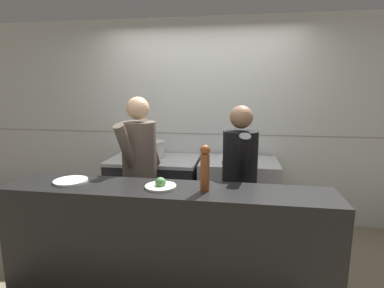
{
  "coord_description": "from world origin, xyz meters",
  "views": [
    {
      "loc": [
        0.46,
        -2.43,
        1.74
      ],
      "look_at": [
        -0.02,
        0.67,
        1.15
      ],
      "focal_mm": 28.0,
      "sensor_mm": 36.0,
      "label": 1
    }
  ],
  "objects_px": {
    "stock_pot": "(154,149)",
    "plated_dish_appetiser": "(161,185)",
    "mixing_bowl_steel": "(225,156)",
    "pepper_mill": "(205,167)",
    "chefs_knife": "(235,163)",
    "oven_range": "(155,193)",
    "plated_dish_main": "(71,181)",
    "chef_head_cook": "(140,171)",
    "chef_sous": "(239,181)"
  },
  "relations": [
    {
      "from": "mixing_bowl_steel",
      "to": "plated_dish_appetiser",
      "type": "height_order",
      "value": "plated_dish_appetiser"
    },
    {
      "from": "mixing_bowl_steel",
      "to": "stock_pot",
      "type": "bearing_deg",
      "value": 179.13
    },
    {
      "from": "stock_pot",
      "to": "mixing_bowl_steel",
      "type": "relative_size",
      "value": 0.99
    },
    {
      "from": "chefs_knife",
      "to": "plated_dish_main",
      "type": "bearing_deg",
      "value": -137.8
    },
    {
      "from": "mixing_bowl_steel",
      "to": "pepper_mill",
      "type": "relative_size",
      "value": 0.74
    },
    {
      "from": "stock_pot",
      "to": "chef_sous",
      "type": "height_order",
      "value": "chef_sous"
    },
    {
      "from": "mixing_bowl_steel",
      "to": "pepper_mill",
      "type": "xyz_separation_m",
      "value": [
        -0.08,
        -1.39,
        0.23
      ]
    },
    {
      "from": "chef_head_cook",
      "to": "pepper_mill",
      "type": "bearing_deg",
      "value": -27.87
    },
    {
      "from": "plated_dish_appetiser",
      "to": "chef_head_cook",
      "type": "relative_size",
      "value": 0.14
    },
    {
      "from": "mixing_bowl_steel",
      "to": "chef_sous",
      "type": "height_order",
      "value": "chef_sous"
    },
    {
      "from": "chefs_knife",
      "to": "chef_head_cook",
      "type": "bearing_deg",
      "value": -148.99
    },
    {
      "from": "chefs_knife",
      "to": "oven_range",
      "type": "bearing_deg",
      "value": 172.09
    },
    {
      "from": "stock_pot",
      "to": "plated_dish_appetiser",
      "type": "xyz_separation_m",
      "value": [
        0.45,
        -1.39,
        0.01
      ]
    },
    {
      "from": "chef_sous",
      "to": "mixing_bowl_steel",
      "type": "bearing_deg",
      "value": 96.52
    },
    {
      "from": "stock_pot",
      "to": "pepper_mill",
      "type": "xyz_separation_m",
      "value": [
        0.79,
        -1.41,
        0.18
      ]
    },
    {
      "from": "chefs_knife",
      "to": "plated_dish_main",
      "type": "height_order",
      "value": "plated_dish_main"
    },
    {
      "from": "oven_range",
      "to": "plated_dish_main",
      "type": "relative_size",
      "value": 4.04
    },
    {
      "from": "chefs_knife",
      "to": "chef_head_cook",
      "type": "relative_size",
      "value": 0.23
    },
    {
      "from": "mixing_bowl_steel",
      "to": "chef_head_cook",
      "type": "relative_size",
      "value": 0.16
    },
    {
      "from": "stock_pot",
      "to": "pepper_mill",
      "type": "relative_size",
      "value": 0.74
    },
    {
      "from": "chef_head_cook",
      "to": "mixing_bowl_steel",
      "type": "bearing_deg",
      "value": 56.58
    },
    {
      "from": "plated_dish_main",
      "to": "pepper_mill",
      "type": "distance_m",
      "value": 1.11
    },
    {
      "from": "stock_pot",
      "to": "plated_dish_appetiser",
      "type": "height_order",
      "value": "stock_pot"
    },
    {
      "from": "stock_pot",
      "to": "mixing_bowl_steel",
      "type": "xyz_separation_m",
      "value": [
        0.87,
        -0.01,
        -0.05
      ]
    },
    {
      "from": "pepper_mill",
      "to": "chef_head_cook",
      "type": "distance_m",
      "value": 1.01
    },
    {
      "from": "pepper_mill",
      "to": "chef_head_cook",
      "type": "bearing_deg",
      "value": 137.73
    },
    {
      "from": "chefs_knife",
      "to": "pepper_mill",
      "type": "xyz_separation_m",
      "value": [
        -0.21,
        -1.22,
        0.27
      ]
    },
    {
      "from": "oven_range",
      "to": "chef_head_cook",
      "type": "xyz_separation_m",
      "value": [
        0.06,
        -0.7,
        0.48
      ]
    },
    {
      "from": "oven_range",
      "to": "mixing_bowl_steel",
      "type": "relative_size",
      "value": 4.19
    },
    {
      "from": "pepper_mill",
      "to": "oven_range",
      "type": "bearing_deg",
      "value": 119.91
    },
    {
      "from": "plated_dish_appetiser",
      "to": "pepper_mill",
      "type": "bearing_deg",
      "value": -2.58
    },
    {
      "from": "chef_head_cook",
      "to": "oven_range",
      "type": "bearing_deg",
      "value": 109.05
    },
    {
      "from": "mixing_bowl_steel",
      "to": "chef_sous",
      "type": "relative_size",
      "value": 0.16
    },
    {
      "from": "chefs_knife",
      "to": "pepper_mill",
      "type": "bearing_deg",
      "value": -99.8
    },
    {
      "from": "chefs_knife",
      "to": "chef_sous",
      "type": "height_order",
      "value": "chef_sous"
    },
    {
      "from": "stock_pot",
      "to": "mixing_bowl_steel",
      "type": "height_order",
      "value": "stock_pot"
    },
    {
      "from": "oven_range",
      "to": "plated_dish_main",
      "type": "bearing_deg",
      "value": -103.34
    },
    {
      "from": "mixing_bowl_steel",
      "to": "plated_dish_main",
      "type": "distance_m",
      "value": 1.8
    },
    {
      "from": "stock_pot",
      "to": "chefs_knife",
      "type": "relative_size",
      "value": 0.68
    },
    {
      "from": "mixing_bowl_steel",
      "to": "chefs_knife",
      "type": "bearing_deg",
      "value": -53.2
    },
    {
      "from": "plated_dish_main",
      "to": "plated_dish_appetiser",
      "type": "xyz_separation_m",
      "value": [
        0.76,
        -0.02,
        0.01
      ]
    },
    {
      "from": "mixing_bowl_steel",
      "to": "chef_sous",
      "type": "bearing_deg",
      "value": -77.32
    },
    {
      "from": "stock_pot",
      "to": "mixing_bowl_steel",
      "type": "distance_m",
      "value": 0.87
    },
    {
      "from": "plated_dish_appetiser",
      "to": "chefs_knife",
      "type": "bearing_deg",
      "value": 65.4
    },
    {
      "from": "plated_dish_appetiser",
      "to": "pepper_mill",
      "type": "height_order",
      "value": "pepper_mill"
    },
    {
      "from": "mixing_bowl_steel",
      "to": "chefs_knife",
      "type": "relative_size",
      "value": 0.68
    },
    {
      "from": "stock_pot",
      "to": "chef_head_cook",
      "type": "relative_size",
      "value": 0.15
    },
    {
      "from": "chef_head_cook",
      "to": "plated_dish_appetiser",
      "type": "bearing_deg",
      "value": -44.79
    },
    {
      "from": "pepper_mill",
      "to": "chef_sous",
      "type": "height_order",
      "value": "chef_sous"
    },
    {
      "from": "oven_range",
      "to": "chefs_knife",
      "type": "distance_m",
      "value": 1.1
    }
  ]
}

